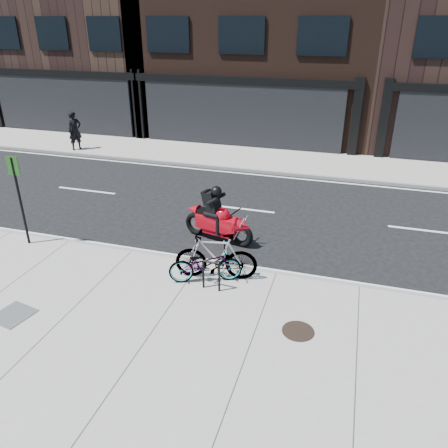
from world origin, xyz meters
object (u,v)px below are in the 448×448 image
(bicycle_front, at_px, (205,264))
(utility_grate, at_px, (13,315))
(motorcycle, at_px, (221,220))
(bike_rack, at_px, (211,273))
(bicycle_rear, at_px, (216,256))
(pedestrian, at_px, (75,131))
(manhole_cover, at_px, (298,331))
(sign_post, at_px, (19,193))

(bicycle_front, height_order, utility_grate, bicycle_front)
(bicycle_front, height_order, motorcycle, motorcycle)
(bike_rack, xyz_separation_m, bicycle_rear, (-0.05, 0.51, 0.16))
(bike_rack, distance_m, pedestrian, 13.91)
(pedestrian, bearing_deg, motorcycle, -96.46)
(pedestrian, xyz_separation_m, manhole_cover, (12.22, -10.56, -0.90))
(bicycle_rear, height_order, pedestrian, pedestrian)
(motorcycle, height_order, utility_grate, motorcycle)
(bicycle_front, bearing_deg, bicycle_rear, -65.45)
(bicycle_front, distance_m, motorcycle, 2.38)
(utility_grate, bearing_deg, bicycle_front, 35.18)
(bike_rack, bearing_deg, manhole_cover, -23.58)
(motorcycle, relative_size, sign_post, 0.88)
(bicycle_rear, xyz_separation_m, utility_grate, (-3.71, -2.69, -0.59))
(bicycle_front, relative_size, sign_post, 0.69)
(motorcycle, bearing_deg, bike_rack, -64.33)
(bike_rack, distance_m, manhole_cover, 2.41)
(motorcycle, xyz_separation_m, pedestrian, (-9.46, 6.96, 0.36))
(bicycle_rear, height_order, motorcycle, motorcycle)
(manhole_cover, bearing_deg, bicycle_front, 152.62)
(utility_grate, distance_m, sign_post, 3.78)
(bicycle_rear, bearing_deg, utility_grate, -65.01)
(manhole_cover, distance_m, utility_grate, 6.05)
(bike_rack, height_order, utility_grate, bike_rack)
(bike_rack, relative_size, utility_grate, 1.00)
(utility_grate, bearing_deg, sign_post, 123.55)
(motorcycle, relative_size, manhole_cover, 3.37)
(manhole_cover, relative_size, utility_grate, 0.88)
(pedestrian, xyz_separation_m, utility_grate, (6.29, -11.79, -0.90))
(bicycle_front, bearing_deg, utility_grate, 102.71)
(motorcycle, height_order, sign_post, sign_post)
(motorcycle, distance_m, pedestrian, 11.75)
(bike_rack, bearing_deg, bicycle_rear, 95.17)
(pedestrian, xyz_separation_m, sign_post, (4.37, -8.90, 0.60))
(manhole_cover, bearing_deg, bike_rack, 156.42)
(pedestrian, relative_size, sign_post, 0.72)
(manhole_cover, height_order, sign_post, sign_post)
(bicycle_rear, height_order, sign_post, sign_post)
(bicycle_front, bearing_deg, pedestrian, 24.00)
(bike_rack, xyz_separation_m, motorcycle, (-0.58, 2.65, 0.11))
(bicycle_rear, bearing_deg, motorcycle, -176.84)
(bicycle_front, bearing_deg, bike_rack, -163.61)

